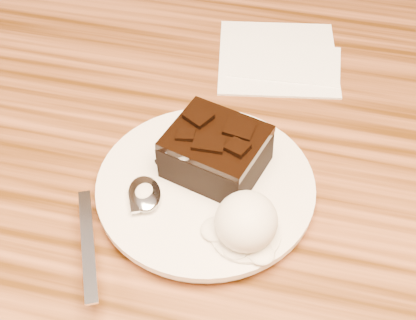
% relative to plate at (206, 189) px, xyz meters
% --- Properties ---
extents(plate, '(0.21, 0.21, 0.02)m').
position_rel_plate_xyz_m(plate, '(0.00, 0.00, 0.00)').
color(plate, white).
rests_on(plate, dining_table).
extents(brownie, '(0.10, 0.10, 0.04)m').
position_rel_plate_xyz_m(brownie, '(0.01, 0.02, 0.03)').
color(brownie, black).
rests_on(brownie, plate).
extents(ice_cream_scoop, '(0.06, 0.06, 0.05)m').
position_rel_plate_xyz_m(ice_cream_scoop, '(0.05, -0.05, 0.03)').
color(ice_cream_scoop, white).
rests_on(ice_cream_scoop, plate).
extents(melt_puddle, '(0.06, 0.06, 0.00)m').
position_rel_plate_xyz_m(melt_puddle, '(0.05, -0.05, 0.01)').
color(melt_puddle, silver).
rests_on(melt_puddle, plate).
extents(spoon, '(0.10, 0.17, 0.01)m').
position_rel_plate_xyz_m(spoon, '(-0.05, -0.03, 0.01)').
color(spoon, silver).
rests_on(spoon, plate).
extents(napkin, '(0.17, 0.17, 0.01)m').
position_rel_plate_xyz_m(napkin, '(0.04, 0.23, -0.01)').
color(napkin, white).
rests_on(napkin, dining_table).
extents(crumb_a, '(0.01, 0.01, 0.00)m').
position_rel_plate_xyz_m(crumb_a, '(-0.05, -0.03, 0.01)').
color(crumb_a, black).
rests_on(crumb_a, plate).
extents(crumb_b, '(0.01, 0.01, 0.00)m').
position_rel_plate_xyz_m(crumb_b, '(-0.01, -0.01, 0.01)').
color(crumb_b, black).
rests_on(crumb_b, plate).
extents(crumb_c, '(0.01, 0.01, 0.00)m').
position_rel_plate_xyz_m(crumb_c, '(-0.05, 0.01, 0.01)').
color(crumb_c, black).
rests_on(crumb_c, plate).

